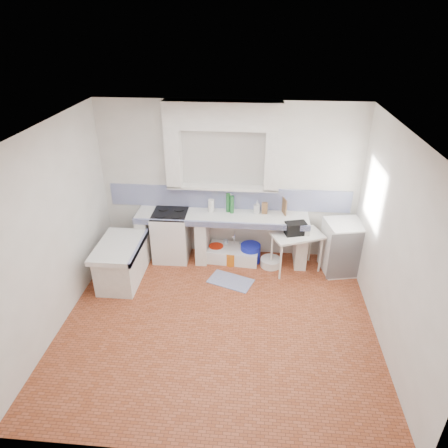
# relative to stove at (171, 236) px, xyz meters

# --- Properties ---
(floor) EXTENTS (4.50, 4.50, 0.00)m
(floor) POSITION_rel_stove_xyz_m (1.02, -1.69, -0.44)
(floor) COLOR #A04D2F
(floor) RESTS_ON ground
(ceiling) EXTENTS (4.50, 4.50, 0.00)m
(ceiling) POSITION_rel_stove_xyz_m (1.02, -1.69, 2.36)
(ceiling) COLOR white
(ceiling) RESTS_ON ground
(wall_back) EXTENTS (4.50, 0.00, 4.50)m
(wall_back) POSITION_rel_stove_xyz_m (1.02, 0.31, 0.96)
(wall_back) COLOR white
(wall_back) RESTS_ON ground
(wall_front) EXTENTS (4.50, 0.00, 4.50)m
(wall_front) POSITION_rel_stove_xyz_m (1.02, -3.69, 0.96)
(wall_front) COLOR white
(wall_front) RESTS_ON ground
(wall_left) EXTENTS (0.00, 4.50, 4.50)m
(wall_left) POSITION_rel_stove_xyz_m (-1.23, -1.69, 0.96)
(wall_left) COLOR white
(wall_left) RESTS_ON ground
(wall_right) EXTENTS (0.00, 4.50, 4.50)m
(wall_right) POSITION_rel_stove_xyz_m (3.27, -1.69, 0.96)
(wall_right) COLOR white
(wall_right) RESTS_ON ground
(alcove_mass) EXTENTS (1.90, 0.25, 0.45)m
(alcove_mass) POSITION_rel_stove_xyz_m (0.92, 0.19, 2.14)
(alcove_mass) COLOR white
(alcove_mass) RESTS_ON ground
(window_frame) EXTENTS (0.35, 0.86, 1.06)m
(window_frame) POSITION_rel_stove_xyz_m (3.44, -0.49, 1.16)
(window_frame) COLOR #3D2413
(window_frame) RESTS_ON ground
(lace_valance) EXTENTS (0.01, 0.84, 0.24)m
(lace_valance) POSITION_rel_stove_xyz_m (3.30, -0.49, 1.54)
(lace_valance) COLOR white
(lace_valance) RESTS_ON ground
(counter_slab) EXTENTS (3.00, 0.60, 0.08)m
(counter_slab) POSITION_rel_stove_xyz_m (0.92, 0.01, 0.42)
(counter_slab) COLOR white
(counter_slab) RESTS_ON ground
(counter_lip) EXTENTS (3.00, 0.04, 0.10)m
(counter_lip) POSITION_rel_stove_xyz_m (0.92, -0.27, 0.42)
(counter_lip) COLOR navy
(counter_lip) RESTS_ON ground
(counter_pier_left) EXTENTS (0.20, 0.55, 0.82)m
(counter_pier_left) POSITION_rel_stove_xyz_m (-0.48, 0.01, -0.03)
(counter_pier_left) COLOR white
(counter_pier_left) RESTS_ON ground
(counter_pier_mid) EXTENTS (0.20, 0.55, 0.82)m
(counter_pier_mid) POSITION_rel_stove_xyz_m (0.57, 0.01, -0.03)
(counter_pier_mid) COLOR white
(counter_pier_mid) RESTS_ON ground
(counter_pier_right) EXTENTS (0.20, 0.55, 0.82)m
(counter_pier_right) POSITION_rel_stove_xyz_m (2.32, 0.01, -0.03)
(counter_pier_right) COLOR white
(counter_pier_right) RESTS_ON ground
(peninsula_top) EXTENTS (0.70, 1.10, 0.08)m
(peninsula_top) POSITION_rel_stove_xyz_m (-0.68, -0.79, 0.22)
(peninsula_top) COLOR white
(peninsula_top) RESTS_ON ground
(peninsula_base) EXTENTS (0.60, 1.00, 0.62)m
(peninsula_base) POSITION_rel_stove_xyz_m (-0.68, -0.79, -0.13)
(peninsula_base) COLOR white
(peninsula_base) RESTS_ON ground
(peninsula_lip) EXTENTS (0.04, 1.10, 0.10)m
(peninsula_lip) POSITION_rel_stove_xyz_m (-0.35, -0.79, 0.22)
(peninsula_lip) COLOR navy
(peninsula_lip) RESTS_ON ground
(backsplash) EXTENTS (4.27, 0.03, 0.40)m
(backsplash) POSITION_rel_stove_xyz_m (1.02, 0.30, 0.66)
(backsplash) COLOR navy
(backsplash) RESTS_ON ground
(stove) EXTENTS (0.63, 0.61, 0.88)m
(stove) POSITION_rel_stove_xyz_m (0.00, 0.00, 0.00)
(stove) COLOR white
(stove) RESTS_ON ground
(sink) EXTENTS (0.94, 0.56, 0.22)m
(sink) POSITION_rel_stove_xyz_m (1.13, 0.01, -0.33)
(sink) COLOR white
(sink) RESTS_ON ground
(side_table) EXTENTS (0.96, 0.75, 0.04)m
(side_table) POSITION_rel_stove_xyz_m (2.22, -0.21, -0.09)
(side_table) COLOR white
(side_table) RESTS_ON ground
(fridge) EXTENTS (0.70, 0.70, 0.92)m
(fridge) POSITION_rel_stove_xyz_m (3.00, -0.15, 0.02)
(fridge) COLOR white
(fridge) RESTS_ON ground
(bucket_red) EXTENTS (0.34, 0.34, 0.25)m
(bucket_red) POSITION_rel_stove_xyz_m (0.81, 0.04, -0.31)
(bucket_red) COLOR red
(bucket_red) RESTS_ON ground
(bucket_orange) EXTENTS (0.32, 0.32, 0.24)m
(bucket_orange) POSITION_rel_stove_xyz_m (1.10, -0.12, -0.32)
(bucket_orange) COLOR orange
(bucket_orange) RESTS_ON ground
(bucket_blue) EXTENTS (0.47, 0.47, 0.34)m
(bucket_blue) POSITION_rel_stove_xyz_m (1.44, -0.01, -0.27)
(bucket_blue) COLOR #1622C0
(bucket_blue) RESTS_ON ground
(basin_white) EXTENTS (0.46, 0.46, 0.14)m
(basin_white) POSITION_rel_stove_xyz_m (1.80, -0.14, -0.37)
(basin_white) COLOR white
(basin_white) RESTS_ON ground
(water_bottle_a) EXTENTS (0.10, 0.10, 0.32)m
(water_bottle_a) POSITION_rel_stove_xyz_m (0.97, 0.16, -0.28)
(water_bottle_a) COLOR silver
(water_bottle_a) RESTS_ON ground
(water_bottle_b) EXTENTS (0.08, 0.08, 0.28)m
(water_bottle_b) POSITION_rel_stove_xyz_m (1.26, 0.16, -0.30)
(water_bottle_b) COLOR silver
(water_bottle_b) RESTS_ON ground
(black_bag) EXTENTS (0.39, 0.28, 0.22)m
(black_bag) POSITION_rel_stove_xyz_m (2.18, -0.20, 0.37)
(black_bag) COLOR black
(black_bag) RESTS_ON side_table
(green_bottle_a) EXTENTS (0.08, 0.08, 0.34)m
(green_bottle_a) POSITION_rel_stove_xyz_m (1.01, 0.16, 0.63)
(green_bottle_a) COLOR #246B30
(green_bottle_a) RESTS_ON counter_slab
(green_bottle_b) EXTENTS (0.08, 0.08, 0.32)m
(green_bottle_b) POSITION_rel_stove_xyz_m (1.08, 0.12, 0.62)
(green_bottle_b) COLOR #246B30
(green_bottle_b) RESTS_ON counter_slab
(knife_block) EXTENTS (0.10, 0.08, 0.20)m
(knife_block) POSITION_rel_stove_xyz_m (1.65, 0.15, 0.56)
(knife_block) COLOR brown
(knife_block) RESTS_ON counter_slab
(cutting_board) EXTENTS (0.07, 0.21, 0.28)m
(cutting_board) POSITION_rel_stove_xyz_m (1.99, 0.16, 0.60)
(cutting_board) COLOR brown
(cutting_board) RESTS_ON counter_slab
(paper_towel) EXTENTS (0.11, 0.11, 0.22)m
(paper_towel) POSITION_rel_stove_xyz_m (0.72, 0.15, 0.57)
(paper_towel) COLOR white
(paper_towel) RESTS_ON counter_slab
(soap_bottle) EXTENTS (0.11, 0.11, 0.22)m
(soap_bottle) POSITION_rel_stove_xyz_m (1.52, 0.16, 0.57)
(soap_bottle) COLOR white
(soap_bottle) RESTS_ON counter_slab
(rug) EXTENTS (0.82, 0.64, 0.01)m
(rug) POSITION_rel_stove_xyz_m (1.13, -0.67, -0.43)
(rug) COLOR #454B97
(rug) RESTS_ON ground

